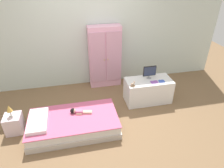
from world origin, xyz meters
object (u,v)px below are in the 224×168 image
at_px(wardrobe, 105,57).
at_px(nightstand, 14,124).
at_px(rocking_horse_toy, 133,84).
at_px(tv_stand, 148,90).
at_px(doll, 77,111).
at_px(table_lamp, 9,109).
at_px(tv_monitor, 150,71).
at_px(book_blue, 162,81).
at_px(book_purple, 154,82).
at_px(bed, 74,123).

bearing_deg(wardrobe, nightstand, -145.37).
bearing_deg(rocking_horse_toy, tv_stand, 22.15).
distance_m(doll, nightstand, 1.12).
xyz_separation_m(nightstand, wardrobe, (1.88, 1.30, 0.56)).
distance_m(nightstand, tv_stand, 2.68).
bearing_deg(nightstand, table_lamp, 176.42).
bearing_deg(rocking_horse_toy, table_lamp, -173.91).
bearing_deg(doll, rocking_horse_toy, 14.54).
bearing_deg(rocking_horse_toy, nightstand, -173.91).
height_order(tv_monitor, book_blue, tv_monitor).
relative_size(tv_monitor, book_blue, 2.40).
height_order(wardrobe, book_blue, wardrobe).
bearing_deg(tv_stand, book_purple, -56.00).
bearing_deg(tv_stand, wardrobe, 130.68).
distance_m(table_lamp, book_blue, 2.90).
bearing_deg(tv_stand, doll, -163.42).
relative_size(wardrobe, rocking_horse_toy, 12.77).
relative_size(doll, table_lamp, 1.75).
distance_m(doll, tv_stand, 1.61).
height_order(table_lamp, tv_stand, table_lamp).
distance_m(tv_monitor, rocking_horse_toy, 0.51).
bearing_deg(book_purple, rocking_horse_toy, -173.34).
height_order(bed, doll, doll).
distance_m(rocking_horse_toy, book_purple, 0.48).
height_order(doll, rocking_horse_toy, rocking_horse_toy).
height_order(wardrobe, book_purple, wardrobe).
distance_m(tv_monitor, book_purple, 0.25).
height_order(tv_stand, book_purple, book_purple).
bearing_deg(rocking_horse_toy, doll, -165.46).
xyz_separation_m(book_purple, book_blue, (0.16, 0.00, 0.00)).
relative_size(table_lamp, tv_stand, 0.23).
height_order(tv_monitor, rocking_horse_toy, tv_monitor).
bearing_deg(nightstand, book_blue, 5.85).
distance_m(bed, nightstand, 1.05).
bearing_deg(tv_stand, tv_monitor, 70.23).
xyz_separation_m(rocking_horse_toy, book_blue, (0.63, 0.06, -0.05)).
relative_size(tv_monitor, rocking_horse_toy, 2.44).
distance_m(nightstand, tv_monitor, 2.77).
bearing_deg(table_lamp, tv_monitor, 10.25).
relative_size(tv_monitor, book_purple, 1.88).
relative_size(rocking_horse_toy, book_blue, 0.98).
bearing_deg(doll, wardrobe, 60.40).
relative_size(table_lamp, book_purple, 1.51).
height_order(nightstand, table_lamp, table_lamp).
height_order(nightstand, tv_monitor, tv_monitor).
xyz_separation_m(table_lamp, wardrobe, (1.88, 1.30, 0.23)).
bearing_deg(bed, wardrobe, 59.95).
relative_size(wardrobe, book_blue, 12.55).
bearing_deg(book_blue, tv_monitor, 137.04).
bearing_deg(book_blue, bed, -165.93).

